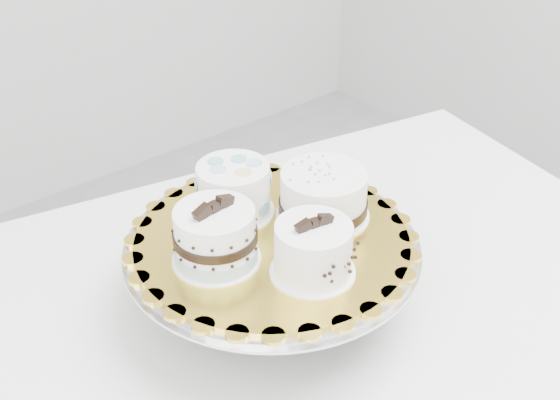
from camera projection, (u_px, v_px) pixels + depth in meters
table at (297, 336)px, 1.05m from camera, size 1.27×0.97×0.75m
cake_stand at (272, 261)px, 0.95m from camera, size 0.40×0.40×0.11m
cake_board at (272, 239)px, 0.93m from camera, size 0.47×0.47×0.01m
cake_swirl at (313, 251)px, 0.85m from camera, size 0.11×0.11×0.08m
cake_banded at (215, 238)px, 0.87m from camera, size 0.11×0.11×0.09m
cake_dots at (234, 189)px, 0.96m from camera, size 0.12×0.12×0.07m
cake_ribbon at (324, 196)px, 0.95m from camera, size 0.15×0.15×0.07m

